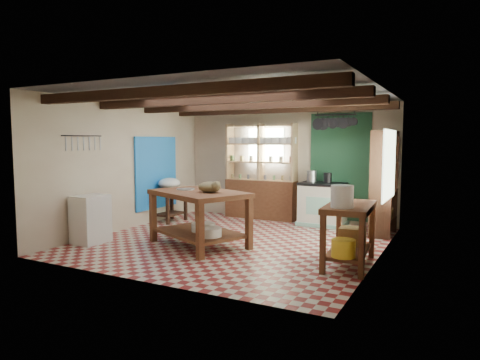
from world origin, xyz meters
The scene contains 30 objects.
floor centered at (0.00, 0.00, -0.01)m, with size 5.00×5.00×0.02m, color maroon.
ceiling centered at (0.00, 0.00, 2.60)m, with size 5.00×5.00×0.02m, color #4E4F54.
wall_back centered at (0.00, 2.50, 1.30)m, with size 5.00×0.04×2.60m, color beige.
wall_front centered at (0.00, -2.50, 1.30)m, with size 5.00×0.04×2.60m, color beige.
wall_left centered at (-2.50, 0.00, 1.30)m, with size 0.04×5.00×2.60m, color beige.
wall_right centered at (2.50, 0.00, 1.30)m, with size 0.04×5.00×2.60m, color beige.
ceiling_beams centered at (0.00, 0.00, 2.48)m, with size 5.00×3.80×0.15m, color #321C11.
blue_wall_patch centered at (-2.47, 0.90, 1.10)m, with size 0.04×1.40×1.60m, color blue.
green_wall_patch centered at (1.25, 2.47, 1.25)m, with size 1.30×0.04×2.30m, color #1C472D.
window_back centered at (-0.50, 2.48, 1.70)m, with size 0.90×0.02×0.80m, color beige.
window_right centered at (2.48, 1.00, 1.40)m, with size 0.02×1.30×1.20m, color beige.
utensil_rail centered at (-2.44, -1.20, 1.78)m, with size 0.06×0.90×0.28m, color black.
pot_rack centered at (1.25, 2.05, 2.18)m, with size 0.86×0.12×0.36m, color black.
shelving_unit centered at (-0.55, 2.31, 1.10)m, with size 1.70×0.34×2.20m, color tan.
tall_rack centered at (2.28, 1.80, 1.00)m, with size 0.40×0.86×2.00m, color #321C11.
work_table centered at (-0.40, -0.54, 0.47)m, with size 1.67×1.11×0.95m, color brown.
stove centered at (0.98, 2.15, 0.46)m, with size 0.95×0.64×0.93m, color beige.
prep_table centered at (-2.20, 1.01, 0.37)m, with size 0.50×0.73×0.74m, color #321C11.
white_cabinet centered at (-2.22, -1.28, 0.42)m, with size 0.47×0.57×0.85m, color white.
right_counter centered at (2.18, -0.54, 0.45)m, with size 0.63×1.25×0.90m, color brown.
cat centered at (-0.16, -0.60, 1.04)m, with size 0.40×0.31×0.18m, color olive.
steel_tray centered at (-0.75, -0.45, 0.96)m, with size 0.32×0.32×0.02m, color #9A9BA1.
basin_large centered at (-0.34, -0.52, 0.32)m, with size 0.41×0.41×0.14m, color white.
basin_small centered at (-0.03, -0.82, 0.32)m, with size 0.41×0.41×0.14m, color white.
kettle_left centered at (0.73, 2.15, 1.05)m, with size 0.21×0.21×0.25m, color #9A9BA1.
kettle_right centered at (1.08, 2.15, 1.03)m, with size 0.17×0.17×0.21m, color black.
enamel_bowl centered at (-2.20, 1.01, 0.86)m, with size 0.49×0.49×0.25m, color white.
white_bucket centered at (2.15, -0.90, 1.05)m, with size 0.31×0.31×0.31m, color white.
wicker_basket centered at (2.16, -0.24, 0.37)m, with size 0.38×0.30×0.26m, color olive.
yellow_tub centered at (2.21, -0.99, 0.36)m, with size 0.33×0.33×0.24m, color yellow.
Camera 1 is at (3.59, -6.68, 1.81)m, focal length 32.00 mm.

